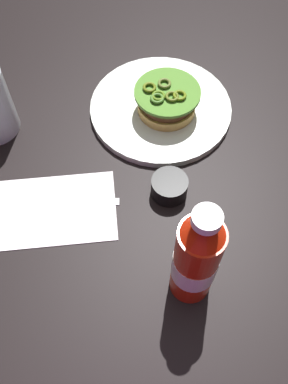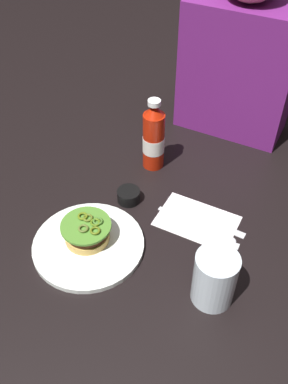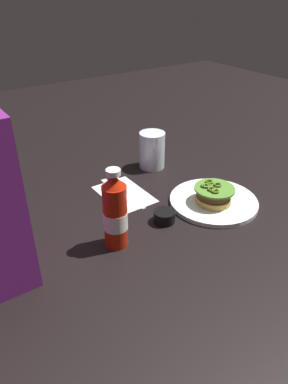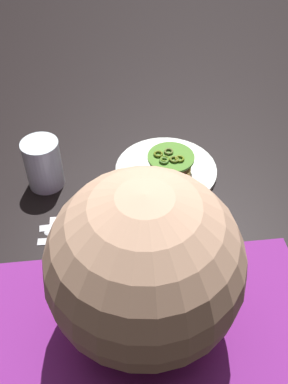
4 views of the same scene
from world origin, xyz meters
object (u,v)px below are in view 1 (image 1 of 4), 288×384
Objects in this scene: burger_sandwich at (167,100)px; napkin at (55,209)px; condiment_cup at (169,187)px; fork_utensil at (43,231)px; ketchup_bottle at (196,259)px; steak_knife at (38,216)px; dinner_plate at (161,108)px; butter_knife at (39,190)px; spoon_utensil at (35,202)px.

napkin is (0.20, 0.17, -0.04)m from burger_sandwich.
burger_sandwich is 0.16m from condiment_cup.
ketchup_bottle is at bearing 153.66° from fork_utensil.
burger_sandwich is 0.29m from steak_knife.
fork_utensil is at bearing 44.68° from burger_sandwich.
dinner_plate is 1.35× the size of napkin.
napkin is at bearing -116.25° from fork_utensil.
burger_sandwich reaches higher than steak_knife.
condiment_cup is 0.21m from butter_knife.
condiment_cup is 0.20m from fork_utensil.
steak_knife is (0.22, 0.19, -0.03)m from burger_sandwich.
dinner_plate is 0.17m from condiment_cup.
spoon_utensil is at bearing -35.23° from ketchup_bottle.
napkin is (0.18, 0.01, -0.01)m from condiment_cup.
spoon_utensil is (0.23, 0.16, -0.03)m from burger_sandwich.
dinner_plate is 0.30m from fork_utensil.
dinner_plate is 1.20× the size of steak_knife.
spoon_utensil is (0.22, 0.17, -0.00)m from dinner_plate.
ketchup_bottle is at bearing 93.11° from condiment_cup.
spoon_utensil is 1.18× the size of fork_utensil.
steak_knife and fork_utensil have the same top height.
butter_knife is (0.21, 0.15, -0.00)m from dinner_plate.
condiment_cup is 0.21m from spoon_utensil.
steak_knife is (-0.00, 0.03, 0.00)m from spoon_utensil.
napkin is 0.03m from steak_knife.
ketchup_bottle is at bearing 143.47° from napkin.
ketchup_bottle is 0.99× the size of butter_knife.
butter_knife is at bearing 32.09° from burger_sandwich.
ketchup_bottle is 0.29m from butter_knife.
ketchup_bottle reaches higher than burger_sandwich.
ketchup_bottle is 0.28m from spoon_utensil.
fork_utensil is (-0.01, 0.03, 0.00)m from steak_knife.
dinner_plate is 2.23× the size of burger_sandwich.
burger_sandwich is 0.65× the size of fork_utensil.
napkin is at bearing 41.73° from burger_sandwich.
condiment_cup reaches higher than napkin.
dinner_plate is 1.45× the size of fork_utensil.
condiment_cup is 0.27× the size of steak_knife.
ketchup_bottle is 0.17m from condiment_cup.
fork_utensil is at bearing 103.14° from spoon_utensil.
burger_sandwich is at bearing -91.51° from ketchup_bottle.
dinner_plate is at bearing -92.71° from condiment_cup.
burger_sandwich reaches higher than butter_knife.
butter_knife reaches higher than napkin.
ketchup_bottle is 0.26m from steak_knife.
condiment_cup is at bearing -165.58° from fork_utensil.
burger_sandwich is at bearing 128.07° from dinner_plate.
napkin is 0.91× the size of spoon_utensil.
butter_knife is at bearing 35.09° from dinner_plate.
ketchup_bottle is 0.97× the size of steak_knife.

